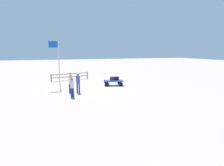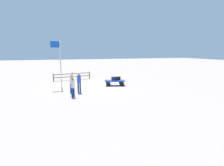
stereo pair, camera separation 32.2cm
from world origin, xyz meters
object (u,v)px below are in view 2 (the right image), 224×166
suitcase_grey (114,79)px  flagpole (59,60)px  worker_supervisor (72,82)px  worker_trailing (79,81)px  suitcase_maroon (118,78)px  luggage_cart (115,82)px  worker_lead (73,86)px

suitcase_grey → flagpole: 5.86m
worker_supervisor → worker_trailing: bearing=160.1°
suitcase_maroon → worker_trailing: size_ratio=0.36×
luggage_cart → suitcase_grey: bearing=-45.3°
luggage_cart → worker_lead: worker_lead is taller
worker_trailing → worker_supervisor: (0.61, -0.22, -0.10)m
suitcase_maroon → worker_supervisor: size_ratio=0.39×
luggage_cart → flagpole: bearing=-5.4°
luggage_cart → flagpole: (5.54, -0.53, 2.38)m
worker_lead → worker_trailing: worker_trailing is taller
luggage_cart → worker_trailing: bearing=28.9°
worker_trailing → suitcase_grey: bearing=-149.9°
flagpole → luggage_cart: bearing=174.6°
luggage_cart → worker_supervisor: worker_supervisor is taller
worker_lead → worker_supervisor: bearing=-93.1°
luggage_cart → worker_supervisor: bearing=23.3°
suitcase_grey → flagpole: size_ratio=0.10×
worker_trailing → flagpole: bearing=-61.9°
luggage_cart → flagpole: flagpole is taller
worker_supervisor → flagpole: 3.26m
suitcase_maroon → flagpole: size_ratio=0.14×
suitcase_grey → worker_lead: size_ratio=0.29×
worker_supervisor → flagpole: size_ratio=0.35×
suitcase_maroon → flagpole: 6.27m
luggage_cart → flagpole: 6.06m
worker_lead → worker_supervisor: size_ratio=0.96×
worker_lead → luggage_cart: bearing=-142.3°
worker_trailing → worker_supervisor: size_ratio=1.08×
suitcase_maroon → worker_trailing: 5.02m
luggage_cart → worker_lead: 6.04m
suitcase_maroon → worker_supervisor: 5.47m
suitcase_maroon → worker_supervisor: worker_supervisor is taller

